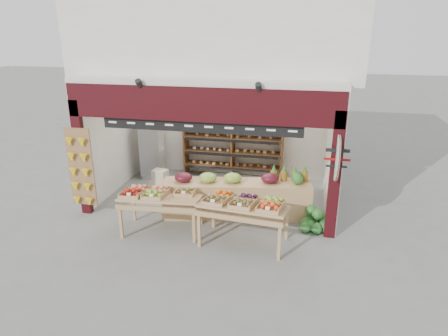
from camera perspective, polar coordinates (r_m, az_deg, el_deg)
ground at (r=9.85m, az=-1.69°, el=-5.13°), size 60.00×60.00×0.00m
shop_structure at (r=10.51m, az=0.26°, el=18.54°), size 6.36×5.12×5.40m
banana_board at (r=9.44m, az=-19.84°, el=-0.16°), size 0.60×0.15×1.80m
gift_sign at (r=7.93m, az=15.86°, el=1.43°), size 0.04×0.93×0.92m
back_shelving at (r=11.25m, az=1.26°, el=4.07°), size 2.82×0.46×1.76m
refrigerator at (r=11.56m, az=-10.07°, el=2.74°), size 0.81×0.81×1.64m
cardboard_stack at (r=10.45m, az=-8.00°, el=-2.43°), size 1.01×0.73×0.63m
mid_counter at (r=9.08m, az=1.76°, el=-4.21°), size 3.38×1.21×1.05m
display_table_left at (r=8.42m, az=-9.67°, el=-3.86°), size 1.71×1.06×1.04m
display_table_right at (r=7.82m, az=2.91°, el=-5.17°), size 1.79×1.11×1.07m
watermelon_pile at (r=8.83m, az=12.89°, el=-7.53°), size 0.66×0.62×0.47m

